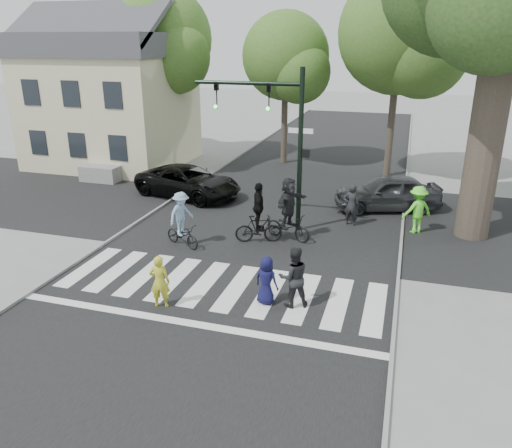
{
  "coord_description": "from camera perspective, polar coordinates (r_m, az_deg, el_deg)",
  "views": [
    {
      "loc": [
        4.88,
        -11.37,
        6.9
      ],
      "look_at": [
        0.5,
        3.0,
        1.3
      ],
      "focal_mm": 35.0,
      "sensor_mm": 36.0,
      "label": 1
    }
  ],
  "objects": [
    {
      "name": "pedestrian_woman",
      "position": [
        13.76,
        -10.95,
        -6.48
      ],
      "size": [
        0.62,
        0.48,
        1.51
      ],
      "primitive_type": "imported",
      "rotation": [
        0.0,
        0.0,
        3.37
      ],
      "color": "gold",
      "rests_on": "ground"
    },
    {
      "name": "bg_tree_2",
      "position": [
        28.79,
        3.81,
        18.17
      ],
      "size": [
        5.04,
        4.8,
        8.4
      ],
      "color": "brown",
      "rests_on": "ground"
    },
    {
      "name": "cyclist_right",
      "position": [
        17.98,
        3.74,
        1.34
      ],
      "size": [
        1.93,
        1.78,
        2.31
      ],
      "color": "black",
      "rests_on": "ground"
    },
    {
      "name": "traffic_signal",
      "position": [
        18.39,
        2.52,
        11.03
      ],
      "size": [
        4.45,
        0.29,
        6.0
      ],
      "color": "black",
      "rests_on": "ground"
    },
    {
      "name": "pedestrian_adult",
      "position": [
        13.55,
        4.32,
        -6.07
      ],
      "size": [
        1.04,
        0.95,
        1.73
      ],
      "primitive_type": "imported",
      "rotation": [
        0.0,
        0.0,
        3.58
      ],
      "color": "black",
      "rests_on": "ground"
    },
    {
      "name": "ground",
      "position": [
        14.17,
        -5.55,
        -8.81
      ],
      "size": [
        120.0,
        120.0,
        0.0
      ],
      "primitive_type": "plane",
      "color": "gray",
      "rests_on": "ground"
    },
    {
      "name": "road_cross",
      "position": [
        21.13,
        2.66,
        1.38
      ],
      "size": [
        70.0,
        10.0,
        0.01
      ],
      "primitive_type": "cube",
      "color": "black",
      "rests_on": "ground"
    },
    {
      "name": "curb_left",
      "position": [
        20.34,
        -13.43,
        0.17
      ],
      "size": [
        0.1,
        70.0,
        0.1
      ],
      "primitive_type": "cube",
      "color": "gray",
      "rests_on": "ground"
    },
    {
      "name": "bg_tree_1",
      "position": [
        30.09,
        -10.5,
        19.65
      ],
      "size": [
        6.09,
        5.8,
        9.8
      ],
      "color": "brown",
      "rests_on": "ground"
    },
    {
      "name": "bg_tree_0",
      "position": [
        33.11,
        -18.19,
        18.18
      ],
      "size": [
        5.46,
        5.2,
        8.97
      ],
      "color": "brown",
      "rests_on": "ground"
    },
    {
      "name": "bg_tree_3",
      "position": [
        26.65,
        16.73,
        19.73
      ],
      "size": [
        6.3,
        6.0,
        10.2
      ],
      "color": "brown",
      "rests_on": "ground"
    },
    {
      "name": "cyclist_left",
      "position": [
        17.58,
        -8.48,
        0.11
      ],
      "size": [
        1.65,
        1.16,
        1.98
      ],
      "color": "black",
      "rests_on": "ground"
    },
    {
      "name": "crosswalk",
      "position": [
        14.7,
        -4.57,
        -7.59
      ],
      "size": [
        10.0,
        3.85,
        0.01
      ],
      "color": "silver",
      "rests_on": "ground"
    },
    {
      "name": "bystander_hivis",
      "position": [
        19.56,
        17.95,
        1.57
      ],
      "size": [
        1.35,
        1.19,
        1.81
      ],
      "primitive_type": "imported",
      "rotation": [
        0.0,
        0.0,
        3.7
      ],
      "color": "#60F133",
      "rests_on": "ground"
    },
    {
      "name": "car_suv",
      "position": [
        23.27,
        -7.75,
        4.81
      ],
      "size": [
        5.49,
        3.54,
        1.41
      ],
      "primitive_type": "imported",
      "rotation": [
        0.0,
        0.0,
        1.31
      ],
      "color": "black",
      "rests_on": "ground"
    },
    {
      "name": "cyclist_mid",
      "position": [
        17.71,
        0.3,
        0.66
      ],
      "size": [
        1.75,
        1.11,
        2.21
      ],
      "color": "black",
      "rests_on": "ground"
    },
    {
      "name": "bystander_dark",
      "position": [
        19.76,
        10.88,
        2.17
      ],
      "size": [
        0.67,
        0.5,
        1.66
      ],
      "primitive_type": "imported",
      "rotation": [
        0.0,
        0.0,
        2.95
      ],
      "color": "black",
      "rests_on": "ground"
    },
    {
      "name": "curb_right",
      "position": [
        17.75,
        16.17,
        -3.12
      ],
      "size": [
        0.1,
        70.0,
        0.1
      ],
      "primitive_type": "cube",
      "color": "gray",
      "rests_on": "ground"
    },
    {
      "name": "road_stem",
      "position": [
        18.42,
        0.33,
        -1.54
      ],
      "size": [
        10.0,
        70.0,
        0.01
      ],
      "primitive_type": "cube",
      "color": "black",
      "rests_on": "ground"
    },
    {
      "name": "car_grey",
      "position": [
        21.94,
        14.77,
        3.48
      ],
      "size": [
        4.76,
        3.06,
        1.51
      ],
      "primitive_type": "imported",
      "rotation": [
        0.0,
        0.0,
        -1.26
      ],
      "color": "#303135",
      "rests_on": "ground"
    },
    {
      "name": "house",
      "position": [
        30.34,
        -16.3,
        13.79
      ],
      "size": [
        8.4,
        8.1,
        8.82
      ],
      "color": "beige",
      "rests_on": "ground"
    },
    {
      "name": "pedestrian_child",
      "position": [
        13.72,
        1.19,
        -6.47
      ],
      "size": [
        0.76,
        0.59,
        1.38
      ],
      "primitive_type": "imported",
      "rotation": [
        0.0,
        0.0,
        2.91
      ],
      "color": "#11113B",
      "rests_on": "ground"
    }
  ]
}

